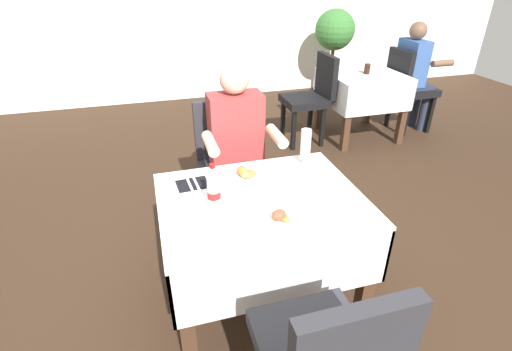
% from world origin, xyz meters
% --- Properties ---
extents(ground_plane, '(11.00, 11.00, 0.00)m').
position_xyz_m(ground_plane, '(0.00, 0.00, 0.00)').
color(ground_plane, '#382619').
extents(back_wall, '(11.00, 0.12, 2.70)m').
position_xyz_m(back_wall, '(0.00, 4.11, 1.35)').
color(back_wall, white).
rests_on(back_wall, ground).
extents(main_dining_table, '(1.05, 0.83, 0.74)m').
position_xyz_m(main_dining_table, '(0.07, -0.08, 0.57)').
color(main_dining_table, white).
rests_on(main_dining_table, ground).
extents(chair_far_diner_seat, '(0.44, 0.50, 0.97)m').
position_xyz_m(chair_far_diner_seat, '(0.07, 0.73, 0.55)').
color(chair_far_diner_seat, '#2D2D33').
rests_on(chair_far_diner_seat, ground).
extents(seated_diner_far, '(0.50, 0.46, 1.26)m').
position_xyz_m(seated_diner_far, '(0.12, 0.62, 0.71)').
color(seated_diner_far, '#282D42').
rests_on(seated_diner_far, ground).
extents(plate_near_camera, '(0.25, 0.25, 0.07)m').
position_xyz_m(plate_near_camera, '(0.07, -0.27, 0.76)').
color(plate_near_camera, white).
rests_on(plate_near_camera, main_dining_table).
extents(plate_far_diner, '(0.24, 0.24, 0.07)m').
position_xyz_m(plate_far_diner, '(0.04, 0.14, 0.76)').
color(plate_far_diner, white).
rests_on(plate_far_diner, main_dining_table).
extents(beer_glass_left, '(0.07, 0.07, 0.22)m').
position_xyz_m(beer_glass_left, '(0.44, 0.22, 0.85)').
color(beer_glass_left, white).
rests_on(beer_glass_left, main_dining_table).
extents(cola_bottle_primary, '(0.07, 0.07, 0.24)m').
position_xyz_m(cola_bottle_primary, '(-0.18, -0.10, 0.85)').
color(cola_bottle_primary, silver).
rests_on(cola_bottle_primary, main_dining_table).
extents(napkin_cutlery_set, '(0.18, 0.19, 0.01)m').
position_xyz_m(napkin_cutlery_set, '(-0.25, 0.16, 0.75)').
color(napkin_cutlery_set, black).
rests_on(napkin_cutlery_set, main_dining_table).
extents(background_dining_table, '(0.81, 0.82, 0.74)m').
position_xyz_m(background_dining_table, '(1.92, 2.06, 0.55)').
color(background_dining_table, white).
rests_on(background_dining_table, ground).
extents(background_chair_left, '(0.50, 0.44, 0.97)m').
position_xyz_m(background_chair_left, '(1.30, 2.06, 0.55)').
color(background_chair_left, black).
rests_on(background_chair_left, ground).
extents(background_chair_right, '(0.50, 0.44, 0.97)m').
position_xyz_m(background_chair_right, '(2.53, 2.06, 0.55)').
color(background_chair_right, black).
rests_on(background_chair_right, ground).
extents(background_patron, '(0.46, 0.50, 1.26)m').
position_xyz_m(background_patron, '(2.58, 2.06, 0.71)').
color(background_patron, '#282D42').
rests_on(background_patron, ground).
extents(background_table_tumbler, '(0.06, 0.06, 0.11)m').
position_xyz_m(background_table_tumbler, '(1.93, 2.03, 0.80)').
color(background_table_tumbler, black).
rests_on(background_table_tumbler, background_dining_table).
extents(potted_plant_corner, '(0.56, 0.56, 1.27)m').
position_xyz_m(potted_plant_corner, '(2.25, 3.50, 0.86)').
color(potted_plant_corner, brown).
rests_on(potted_plant_corner, ground).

